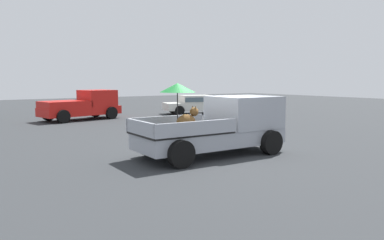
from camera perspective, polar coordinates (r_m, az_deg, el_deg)
ground_plane at (r=12.30m, az=2.90°, el=-5.38°), size 80.00×80.00×0.00m
pickup_truck_main at (r=12.42m, az=4.58°, el=-0.78°), size 5.10×2.36×2.36m
pickup_truck_red at (r=23.95m, az=-16.24°, el=2.16°), size 5.05×2.87×1.80m
parked_sedan_near at (r=26.94m, az=0.40°, el=2.55°), size 4.62×2.90×1.33m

